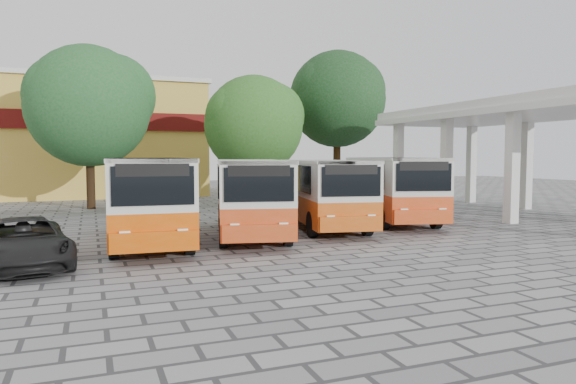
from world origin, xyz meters
name	(u,v)px	position (x,y,z in m)	size (l,w,h in m)	color
ground	(373,241)	(0.00, 0.00, 0.00)	(90.00, 90.00, 0.00)	slate
terminal_shelter	(522,114)	(10.50, 4.00, 4.91)	(6.80, 15.80, 5.40)	silver
shophouse_block	(59,138)	(-11.00, 25.99, 4.16)	(20.40, 10.40, 8.30)	gold
bus_far_left	(149,194)	(-7.15, 2.28, 1.62)	(2.92, 7.94, 2.81)	#CF4902
bus_centre_left	(251,192)	(-3.55, 2.60, 1.58)	(3.96, 7.98, 2.73)	#C34014
bus_centre_right	(324,189)	(-0.21, 3.52, 1.57)	(3.67, 7.86, 2.71)	#C54E0D
bus_far_right	(391,185)	(3.41, 4.25, 1.62)	(4.29, 8.22, 2.80)	#CE4213
tree_left	(90,102)	(-8.85, 14.83, 5.78)	(6.86, 6.53, 8.83)	black
tree_middle	(255,122)	(0.17, 13.89, 4.89)	(6.09, 5.80, 7.60)	#332210
tree_right	(338,96)	(6.90, 16.44, 6.94)	(6.83, 6.51, 9.98)	#402610
parked_car	(24,243)	(-10.58, -0.35, 0.63)	(2.09, 4.54, 1.26)	black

